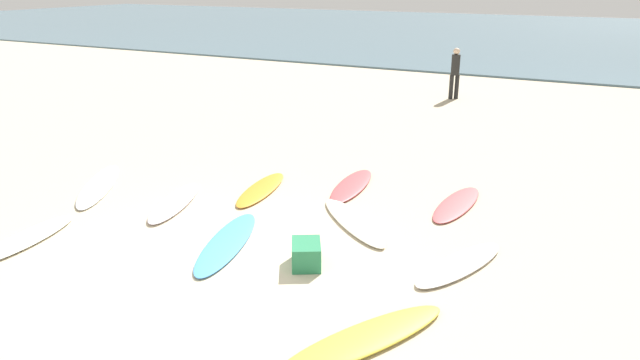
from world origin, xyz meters
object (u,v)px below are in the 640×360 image
at_px(surfboard_3, 365,338).
at_px(surfboard_8, 352,185).
at_px(surfboard_1, 99,185).
at_px(beachgoer_near, 455,71).
at_px(surfboard_7, 261,189).
at_px(surfboard_5, 27,238).
at_px(surfboard_4, 460,264).
at_px(surfboard_9, 175,202).
at_px(surfboard_0, 457,204).
at_px(surfboard_2, 353,221).
at_px(surfboard_6, 227,242).
at_px(beach_cooler, 306,254).

relative_size(surfboard_3, surfboard_8, 1.13).
bearing_deg(surfboard_1, beachgoer_near, -141.83).
distance_m(surfboard_7, beachgoer_near, 10.55).
bearing_deg(surfboard_8, surfboard_5, -134.68).
distance_m(surfboard_1, surfboard_8, 4.96).
xyz_separation_m(surfboard_3, surfboard_8, (-2.26, 4.58, -0.01)).
relative_size(surfboard_1, surfboard_4, 1.33).
bearing_deg(surfboard_1, surfboard_9, 145.28).
bearing_deg(surfboard_3, beachgoer_near, -50.72).
bearing_deg(surfboard_0, surfboard_9, -149.95).
xyz_separation_m(surfboard_2, beachgoer_near, (-1.35, 11.08, 0.90)).
xyz_separation_m(surfboard_0, surfboard_9, (-4.55, -2.31, 0.01)).
height_order(surfboard_0, surfboard_2, surfboard_2).
height_order(surfboard_6, beach_cooler, beach_cooler).
height_order(surfboard_7, surfboard_8, surfboard_8).
relative_size(surfboard_1, surfboard_3, 1.11).
xyz_separation_m(surfboard_5, surfboard_7, (2.04, 3.57, -0.01)).
xyz_separation_m(surfboard_0, surfboard_6, (-2.72, -3.23, 0.00)).
xyz_separation_m(surfboard_5, surfboard_6, (2.86, 1.34, -0.01)).
bearing_deg(surfboard_8, surfboard_4, -47.25).
xyz_separation_m(surfboard_5, surfboard_8, (3.50, 4.57, -0.00)).
xyz_separation_m(surfboard_5, beachgoer_near, (2.92, 14.04, 0.89)).
bearing_deg(surfboard_6, beach_cooler, -18.29).
bearing_deg(surfboard_1, surfboard_0, 165.49).
distance_m(surfboard_2, surfboard_6, 2.15).
relative_size(surfboard_3, beachgoer_near, 1.37).
bearing_deg(surfboard_4, surfboard_1, 18.83).
bearing_deg(surfboard_3, surfboard_0, -59.97).
bearing_deg(surfboard_5, surfboard_6, -163.70).
bearing_deg(surfboard_6, beachgoer_near, 72.87).
relative_size(surfboard_6, surfboard_7, 1.15).
bearing_deg(surfboard_6, surfboard_0, 32.94).
bearing_deg(beachgoer_near, surfboard_5, 37.60).
relative_size(surfboard_9, beachgoer_near, 1.21).
xyz_separation_m(surfboard_0, surfboard_1, (-6.49, -2.28, 0.00)).
relative_size(surfboard_2, surfboard_4, 1.13).
relative_size(surfboard_8, surfboard_9, 1.01).
height_order(surfboard_0, surfboard_4, surfboard_4).
bearing_deg(surfboard_7, surfboard_0, 5.09).
xyz_separation_m(surfboard_1, surfboard_9, (1.94, -0.03, 0.01)).
bearing_deg(surfboard_3, surfboard_1, 8.85).
xyz_separation_m(surfboard_8, surfboard_9, (-2.46, -2.32, 0.01)).
height_order(surfboard_7, beachgoer_near, beachgoer_near).
height_order(surfboard_3, beachgoer_near, beachgoer_near).
bearing_deg(surfboard_9, surfboard_8, -156.07).
distance_m(surfboard_1, surfboard_6, 3.89).
distance_m(surfboard_6, beachgoer_near, 12.74).
bearing_deg(surfboard_7, surfboard_4, -27.68).
relative_size(surfboard_2, surfboard_9, 1.08).
distance_m(surfboard_9, beachgoer_near, 11.97).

